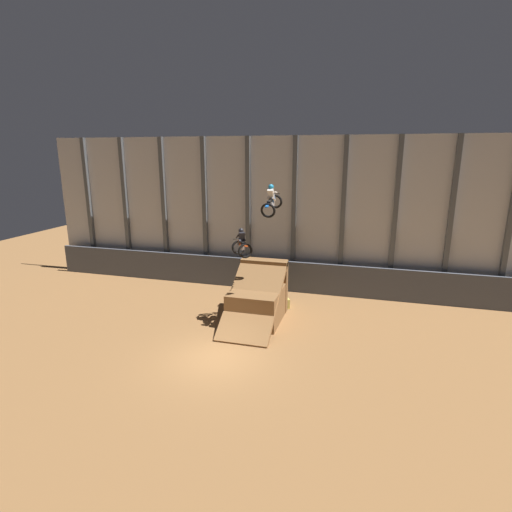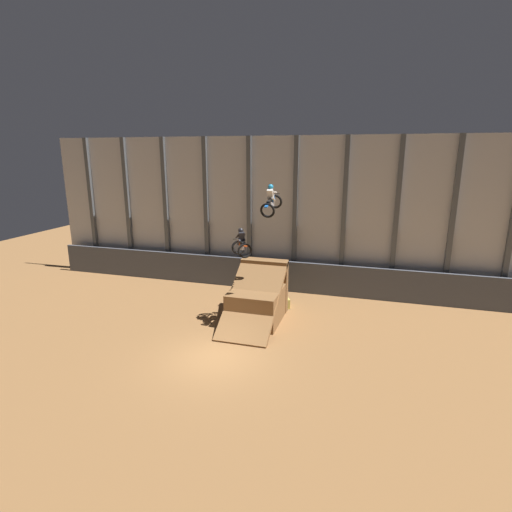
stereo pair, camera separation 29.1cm
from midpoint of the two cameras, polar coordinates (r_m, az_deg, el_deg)
ground_plane at (r=18.14m, az=-6.26°, el=-14.32°), size 60.00×60.00×0.00m
arena_back_wall at (r=26.02m, az=1.86°, el=6.02°), size 32.00×0.40×9.77m
lower_barrier at (r=26.14m, az=1.39°, el=-2.68°), size 31.36×0.20×2.00m
dirt_ramp at (r=21.62m, az=-0.07°, el=-6.24°), size 2.65×4.88×3.10m
rider_bike_left_air at (r=20.05m, az=-2.48°, el=1.62°), size 1.45×1.73×1.52m
rider_bike_right_air at (r=19.51m, az=1.79°, el=7.80°), size 0.77×1.84×1.58m
hay_bale_trackside at (r=23.49m, az=3.50°, el=-6.59°), size 0.94×1.07×0.57m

